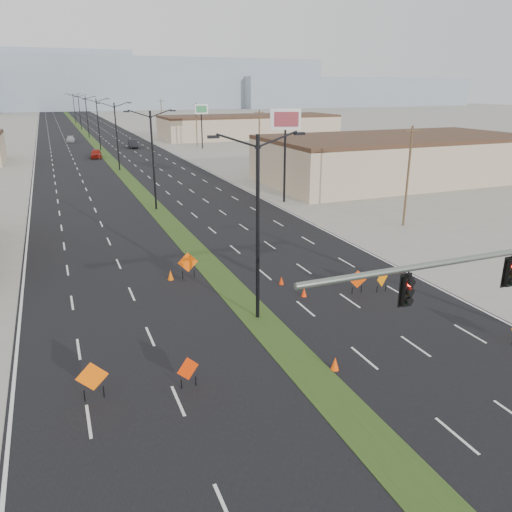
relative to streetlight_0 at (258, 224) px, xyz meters
name	(u,v)px	position (x,y,z in m)	size (l,w,h in m)	color
ground	(389,458)	(0.00, -12.00, -5.42)	(600.00, 600.00, 0.00)	gray
road_surface	(99,148)	(0.00, 88.00, -5.42)	(25.00, 400.00, 0.02)	black
median_strip	(99,148)	(0.00, 88.00, -5.42)	(2.00, 400.00, 0.04)	#244518
building_se_near	(396,160)	(34.00, 33.00, -2.67)	(36.00, 18.00, 5.50)	tan
building_se_far	(249,127)	(38.00, 98.00, -2.92)	(44.00, 16.00, 5.00)	tan
mesa_center	(133,84)	(40.00, 288.00, 8.58)	(220.00, 50.00, 28.00)	#8695A6
mesa_east	(348,92)	(180.00, 278.00, 3.58)	(160.00, 50.00, 18.00)	#8695A6
mesa_backdrop	(2,80)	(-30.00, 308.00, 10.58)	(140.00, 50.00, 32.00)	#8695A6
streetlight_0	(258,224)	(0.00, 0.00, 0.00)	(5.15, 0.24, 10.02)	black
streetlight_1	(153,157)	(0.00, 28.00, 0.00)	(5.15, 0.24, 10.02)	black
streetlight_2	(117,134)	(0.00, 56.00, 0.00)	(5.15, 0.24, 10.02)	black
streetlight_3	(98,123)	(0.00, 84.00, 0.00)	(5.15, 0.24, 10.02)	black
streetlight_4	(87,116)	(0.00, 112.00, 0.00)	(5.15, 0.24, 10.02)	black
streetlight_5	(80,111)	(0.00, 140.00, 0.00)	(5.15, 0.24, 10.02)	black
streetlight_6	(74,107)	(0.00, 168.00, 0.00)	(5.15, 0.24, 10.02)	black
utility_pole_0	(408,175)	(20.00, 13.00, -0.74)	(1.60, 0.20, 9.00)	#4C3823
utility_pole_1	(259,139)	(20.00, 48.00, -0.74)	(1.60, 0.20, 9.00)	#4C3823
utility_pole_2	(196,124)	(20.00, 83.00, -0.74)	(1.60, 0.20, 9.00)	#4C3823
utility_pole_3	(162,116)	(20.00, 118.00, -0.74)	(1.60, 0.20, 9.00)	#4C3823
car_left	(96,154)	(-2.00, 71.96, -4.63)	(1.86, 4.62, 1.57)	maroon
car_mid	(133,144)	(6.72, 85.37, -4.59)	(1.75, 5.01, 1.65)	black
car_far	(71,139)	(-4.86, 102.84, -4.77)	(1.82, 4.47, 1.30)	#A9AFB3
construction_sign_0	(92,378)	(-9.15, -4.59, -4.39)	(1.30, 0.09, 1.74)	#FF6005
construction_sign_1	(188,370)	(-5.33, -5.18, -4.58)	(1.03, 0.41, 1.44)	red
construction_sign_2	(188,263)	(-2.00, 7.37, -4.35)	(1.36, 0.11, 1.81)	#FE5305
construction_sign_3	(357,280)	(7.03, 0.84, -4.52)	(1.10, 0.39, 1.53)	#E83F04
construction_sign_5	(382,279)	(8.58, 0.46, -4.54)	(1.06, 0.46, 1.51)	orange
cone_0	(335,364)	(1.18, -6.35, -5.10)	(0.39, 0.39, 0.64)	#FD4605
cone_1	(304,292)	(3.75, 1.63, -5.14)	(0.34, 0.34, 0.56)	#FF3505
cone_2	(281,281)	(3.31, 3.98, -5.15)	(0.33, 0.33, 0.54)	red
cone_3	(171,275)	(-3.19, 7.49, -5.08)	(0.41, 0.41, 0.68)	#D95404
pole_sign_east_near	(285,126)	(14.00, 26.24, 2.81)	(3.23, 1.32, 10.04)	black
pole_sign_east_far	(201,113)	(19.99, 78.94, 1.79)	(2.92, 0.74, 8.88)	black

